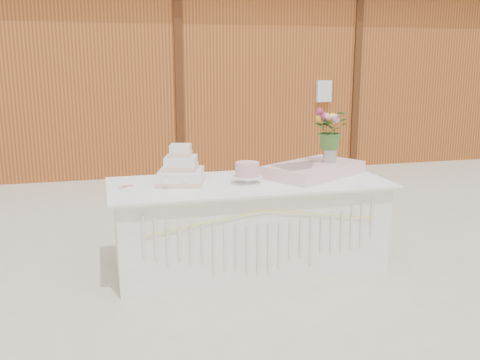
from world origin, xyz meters
name	(u,v)px	position (x,y,z in m)	size (l,w,h in m)	color
ground	(249,265)	(0.00, 0.00, 0.00)	(80.00, 80.00, 0.00)	beige
barn	(163,67)	(-0.01, 5.99, 1.68)	(12.60, 4.60, 3.30)	#AA5723
cake_table	(249,224)	(0.00, 0.00, 0.39)	(2.40, 1.00, 0.77)	white
wedding_cake	(181,170)	(-0.58, 0.08, 0.88)	(0.46, 0.46, 0.34)	white
pink_cake_stand	(247,172)	(-0.03, -0.07, 0.87)	(0.26, 0.26, 0.19)	white
satin_runner	(314,170)	(0.64, 0.08, 0.83)	(0.89, 0.52, 0.11)	#F9C9C8
flower_vase	(330,153)	(0.80, 0.12, 0.97)	(0.12, 0.12, 0.17)	#A8A8AC
bouquet	(331,125)	(0.80, 0.12, 1.23)	(0.32, 0.28, 0.35)	#396126
loose_flowers	(128,185)	(-1.02, 0.10, 0.78)	(0.12, 0.29, 0.02)	pink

